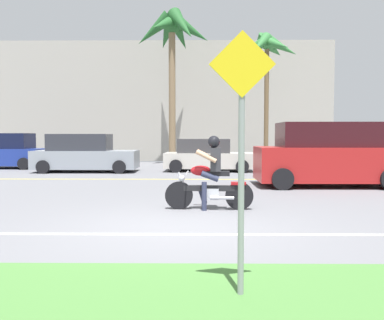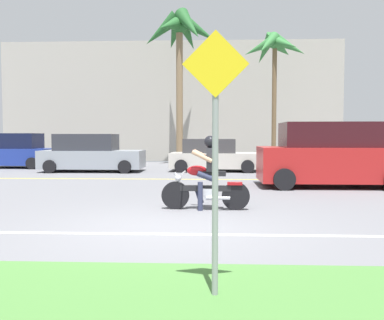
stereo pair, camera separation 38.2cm
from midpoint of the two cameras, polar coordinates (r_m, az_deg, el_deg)
ground at (r=10.30m, az=-0.43°, el=-5.65°), size 56.00×30.00×0.04m
lane_line_near at (r=6.89m, az=-1.99°, el=-9.94°), size 50.40×0.12×0.01m
lane_line_far at (r=15.34m, az=0.58°, el=-2.60°), size 50.40×0.12×0.01m
motorcyclist at (r=9.04m, az=3.13°, el=-2.51°), size 1.89×0.62×1.58m
suv_nearby at (r=13.84m, az=19.04°, el=0.56°), size 4.56×2.18×1.99m
parked_car_0 at (r=22.52m, az=-22.59°, el=1.02°), size 4.01×1.93×1.70m
parked_car_1 at (r=19.10m, az=-12.90°, el=0.78°), size 4.43×1.99×1.65m
parked_car_2 at (r=18.87m, az=3.47°, el=0.55°), size 4.01×2.08×1.44m
palm_tree_0 at (r=24.06m, az=-1.14°, el=16.40°), size 4.42×4.39×8.41m
palm_tree_1 at (r=23.83m, az=11.55°, el=14.16°), size 3.49×3.22×7.21m
street_sign at (r=3.99m, az=5.91°, el=2.91°), size 0.62×0.06×2.56m
building_far at (r=28.34m, az=-2.21°, el=7.60°), size 21.15×4.00×7.41m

